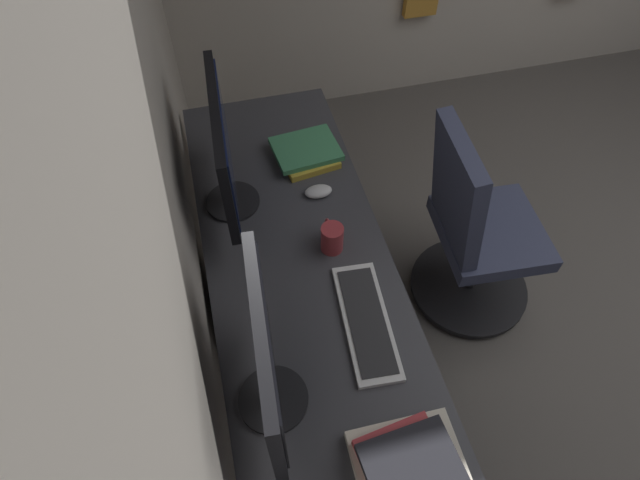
{
  "coord_description": "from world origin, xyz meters",
  "views": [
    {
      "loc": [
        -0.63,
        2.11,
        2.17
      ],
      "look_at": [
        0.29,
        1.88,
        0.95
      ],
      "focal_mm": 29.05,
      "sensor_mm": 36.0,
      "label": 1
    }
  ],
  "objects_px": {
    "book_stack_near": "(409,467)",
    "coffee_mug": "(332,238)",
    "drawer_pedestal": "(295,315)",
    "monitor_primary": "(267,360)",
    "keyboard_main": "(366,321)",
    "monitor_secondary": "(224,150)",
    "mouse_main": "(318,191)",
    "office_chair": "(474,235)",
    "book_stack_far": "(307,153)"
  },
  "relations": [
    {
      "from": "mouse_main",
      "to": "book_stack_near",
      "type": "relative_size",
      "value": 0.36
    },
    {
      "from": "drawer_pedestal",
      "to": "book_stack_far",
      "type": "height_order",
      "value": "book_stack_far"
    },
    {
      "from": "monitor_primary",
      "to": "mouse_main",
      "type": "xyz_separation_m",
      "value": [
        0.74,
        -0.32,
        -0.25
      ]
    },
    {
      "from": "monitor_secondary",
      "to": "drawer_pedestal",
      "type": "bearing_deg",
      "value": -154.34
    },
    {
      "from": "drawer_pedestal",
      "to": "book_stack_far",
      "type": "distance_m",
      "value": 0.65
    },
    {
      "from": "monitor_primary",
      "to": "coffee_mug",
      "type": "height_order",
      "value": "monitor_primary"
    },
    {
      "from": "coffee_mug",
      "to": "office_chair",
      "type": "distance_m",
      "value": 0.74
    },
    {
      "from": "keyboard_main",
      "to": "office_chair",
      "type": "bearing_deg",
      "value": -56.13
    },
    {
      "from": "book_stack_far",
      "to": "drawer_pedestal",
      "type": "bearing_deg",
      "value": 160.33
    },
    {
      "from": "mouse_main",
      "to": "book_stack_far",
      "type": "relative_size",
      "value": 0.38
    },
    {
      "from": "keyboard_main",
      "to": "mouse_main",
      "type": "distance_m",
      "value": 0.57
    },
    {
      "from": "book_stack_near",
      "to": "coffee_mug",
      "type": "bearing_deg",
      "value": 0.06
    },
    {
      "from": "keyboard_main",
      "to": "office_chair",
      "type": "distance_m",
      "value": 0.81
    },
    {
      "from": "monitor_primary",
      "to": "mouse_main",
      "type": "relative_size",
      "value": 4.72
    },
    {
      "from": "monitor_secondary",
      "to": "mouse_main",
      "type": "xyz_separation_m",
      "value": [
        -0.04,
        -0.32,
        -0.25
      ]
    },
    {
      "from": "monitor_primary",
      "to": "drawer_pedestal",
      "type": "bearing_deg",
      "value": -17.73
    },
    {
      "from": "book_stack_near",
      "to": "keyboard_main",
      "type": "bearing_deg",
      "value": -3.39
    },
    {
      "from": "monitor_primary",
      "to": "book_stack_far",
      "type": "relative_size",
      "value": 1.8
    },
    {
      "from": "drawer_pedestal",
      "to": "coffee_mug",
      "type": "xyz_separation_m",
      "value": [
        0.02,
        -0.15,
        0.44
      ]
    },
    {
      "from": "monitor_primary",
      "to": "book_stack_far",
      "type": "height_order",
      "value": "monitor_primary"
    },
    {
      "from": "mouse_main",
      "to": "coffee_mug",
      "type": "distance_m",
      "value": 0.26
    },
    {
      "from": "coffee_mug",
      "to": "book_stack_near",
      "type": "bearing_deg",
      "value": -179.94
    },
    {
      "from": "mouse_main",
      "to": "book_stack_near",
      "type": "xyz_separation_m",
      "value": [
        -1.01,
        0.02,
        0.02
      ]
    },
    {
      "from": "monitor_secondary",
      "to": "coffee_mug",
      "type": "xyz_separation_m",
      "value": [
        -0.29,
        -0.3,
        -0.21
      ]
    },
    {
      "from": "monitor_secondary",
      "to": "book_stack_near",
      "type": "bearing_deg",
      "value": -164.02
    },
    {
      "from": "drawer_pedestal",
      "to": "monitor_primary",
      "type": "height_order",
      "value": "monitor_primary"
    },
    {
      "from": "keyboard_main",
      "to": "monitor_primary",
      "type": "bearing_deg",
      "value": 117.71
    },
    {
      "from": "monitor_primary",
      "to": "monitor_secondary",
      "type": "xyz_separation_m",
      "value": [
        0.78,
        0.0,
        -0.0
      ]
    },
    {
      "from": "coffee_mug",
      "to": "office_chair",
      "type": "height_order",
      "value": "office_chair"
    },
    {
      "from": "book_stack_near",
      "to": "coffee_mug",
      "type": "distance_m",
      "value": 0.76
    },
    {
      "from": "book_stack_far",
      "to": "monitor_secondary",
      "type": "bearing_deg",
      "value": 117.63
    },
    {
      "from": "mouse_main",
      "to": "office_chair",
      "type": "xyz_separation_m",
      "value": [
        -0.14,
        -0.64,
        -0.29
      ]
    },
    {
      "from": "keyboard_main",
      "to": "office_chair",
      "type": "xyz_separation_m",
      "value": [
        0.42,
        -0.63,
        -0.28
      ]
    },
    {
      "from": "monitor_primary",
      "to": "monitor_secondary",
      "type": "height_order",
      "value": "monitor_primary"
    },
    {
      "from": "monitor_secondary",
      "to": "book_stack_near",
      "type": "distance_m",
      "value": 1.11
    },
    {
      "from": "drawer_pedestal",
      "to": "mouse_main",
      "type": "relative_size",
      "value": 6.68
    },
    {
      "from": "book_stack_near",
      "to": "mouse_main",
      "type": "bearing_deg",
      "value": -0.9
    },
    {
      "from": "monitor_primary",
      "to": "book_stack_far",
      "type": "xyz_separation_m",
      "value": [
        0.94,
        -0.32,
        -0.24
      ]
    },
    {
      "from": "drawer_pedestal",
      "to": "book_stack_near",
      "type": "xyz_separation_m",
      "value": [
        -0.74,
        -0.15,
        0.42
      ]
    },
    {
      "from": "book_stack_near",
      "to": "book_stack_far",
      "type": "xyz_separation_m",
      "value": [
        1.22,
        -0.02,
        -0.02
      ]
    },
    {
      "from": "book_stack_far",
      "to": "coffee_mug",
      "type": "distance_m",
      "value": 0.46
    },
    {
      "from": "keyboard_main",
      "to": "coffee_mug",
      "type": "xyz_separation_m",
      "value": [
        0.31,
        0.03,
        0.04
      ]
    },
    {
      "from": "book_stack_near",
      "to": "monitor_primary",
      "type": "bearing_deg",
      "value": 47.74
    },
    {
      "from": "book_stack_near",
      "to": "office_chair",
      "type": "height_order",
      "value": "office_chair"
    },
    {
      "from": "coffee_mug",
      "to": "office_chair",
      "type": "relative_size",
      "value": 0.12
    },
    {
      "from": "drawer_pedestal",
      "to": "book_stack_far",
      "type": "xyz_separation_m",
      "value": [
        0.48,
        -0.17,
        0.41
      ]
    },
    {
      "from": "keyboard_main",
      "to": "monitor_secondary",
      "type": "bearing_deg",
      "value": 28.37
    },
    {
      "from": "book_stack_far",
      "to": "monitor_primary",
      "type": "bearing_deg",
      "value": 161.28
    },
    {
      "from": "monitor_secondary",
      "to": "monitor_primary",
      "type": "bearing_deg",
      "value": -179.98
    },
    {
      "from": "drawer_pedestal",
      "to": "keyboard_main",
      "type": "height_order",
      "value": "keyboard_main"
    }
  ]
}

